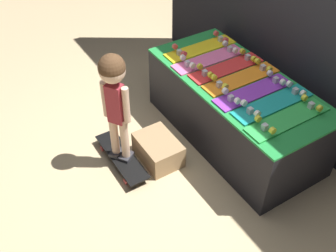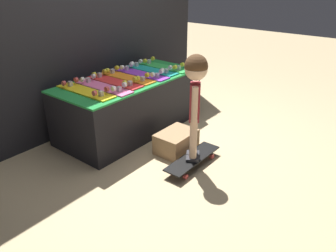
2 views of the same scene
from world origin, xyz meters
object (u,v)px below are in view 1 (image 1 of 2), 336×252
object	(u,v)px
skateboard_purple_on_rack	(254,91)
storage_box	(158,150)
skateboard_red_on_rack	(227,67)
skateboard_teal_on_rack	(273,103)
skateboard_green_on_rack	(288,118)
child	(114,90)
skateboard_yellow_on_rack	(200,48)
skateboard_on_floor	(122,157)
skateboard_pink_on_rack	(209,58)
skateboard_orange_on_rack	(241,78)

from	to	relation	value
skateboard_purple_on_rack	storage_box	size ratio (longest dim) A/B	1.71
skateboard_red_on_rack	storage_box	xyz separation A→B (m)	(0.11, -0.80, -0.56)
skateboard_red_on_rack	skateboard_teal_on_rack	world-z (taller)	same
skateboard_red_on_rack	skateboard_green_on_rack	bearing A→B (deg)	-3.09
skateboard_green_on_rack	child	xyz separation A→B (m)	(-0.85, -1.07, 0.16)
storage_box	skateboard_yellow_on_rack	bearing A→B (deg)	122.87
skateboard_yellow_on_rack	skateboard_on_floor	size ratio (longest dim) A/B	1.03
skateboard_yellow_on_rack	skateboard_purple_on_rack	bearing A→B (deg)	-2.42
skateboard_yellow_on_rack	storage_box	distance (m)	1.11
child	skateboard_green_on_rack	bearing A→B (deg)	18.45
skateboard_pink_on_rack	skateboard_red_on_rack	size ratio (longest dim) A/B	1.00
skateboard_teal_on_rack	skateboard_green_on_rack	size ratio (longest dim) A/B	1.00
skateboard_purple_on_rack	storage_box	distance (m)	1.00
skateboard_on_floor	skateboard_purple_on_rack	bearing A→B (deg)	67.86
skateboard_red_on_rack	storage_box	size ratio (longest dim) A/B	1.71
skateboard_purple_on_rack	child	world-z (taller)	child
skateboard_purple_on_rack	skateboard_on_floor	distance (m)	1.31
skateboard_red_on_rack	child	bearing A→B (deg)	-91.32
skateboard_teal_on_rack	storage_box	world-z (taller)	skateboard_teal_on_rack
skateboard_pink_on_rack	skateboard_orange_on_rack	distance (m)	0.42
skateboard_purple_on_rack	storage_box	xyz separation A→B (m)	(-0.31, -0.77, -0.56)
skateboard_pink_on_rack	skateboard_teal_on_rack	bearing A→B (deg)	2.57
skateboard_yellow_on_rack	skateboard_pink_on_rack	world-z (taller)	same
skateboard_on_floor	child	world-z (taller)	child
skateboard_purple_on_rack	child	distance (m)	1.17
skateboard_purple_on_rack	child	xyz separation A→B (m)	(-0.44, -1.08, 0.16)
skateboard_yellow_on_rack	skateboard_purple_on_rack	distance (m)	0.83
skateboard_yellow_on_rack	storage_box	xyz separation A→B (m)	(0.52, -0.80, -0.56)
skateboard_pink_on_rack	skateboard_purple_on_rack	distance (m)	0.62
skateboard_yellow_on_rack	skateboard_red_on_rack	xyz separation A→B (m)	(0.41, 0.00, 0.00)
skateboard_pink_on_rack	skateboard_on_floor	size ratio (longest dim) A/B	1.03
skateboard_pink_on_rack	storage_box	size ratio (longest dim) A/B	1.71
skateboard_pink_on_rack	skateboard_red_on_rack	bearing A→B (deg)	12.64
skateboard_pink_on_rack	skateboard_green_on_rack	bearing A→B (deg)	0.09
child	storage_box	xyz separation A→B (m)	(0.13, 0.31, -0.71)
child	skateboard_pink_on_rack	bearing A→B (deg)	66.60
skateboard_orange_on_rack	skateboard_green_on_rack	bearing A→B (deg)	-4.43
skateboard_teal_on_rack	storage_box	distance (m)	1.10
skateboard_pink_on_rack	storage_box	bearing A→B (deg)	-67.58
skateboard_red_on_rack	child	xyz separation A→B (m)	(-0.03, -1.11, 0.16)
child	storage_box	bearing A→B (deg)	33.82
skateboard_green_on_rack	skateboard_purple_on_rack	bearing A→B (deg)	178.78
skateboard_purple_on_rack	skateboard_teal_on_rack	bearing A→B (deg)	7.35
skateboard_purple_on_rack	skateboard_red_on_rack	bearing A→B (deg)	175.04
skateboard_green_on_rack	skateboard_on_floor	distance (m)	1.49
skateboard_yellow_on_rack	skateboard_on_floor	distance (m)	1.32
skateboard_teal_on_rack	skateboard_green_on_rack	distance (m)	0.21
skateboard_red_on_rack	storage_box	world-z (taller)	skateboard_red_on_rack
skateboard_purple_on_rack	skateboard_yellow_on_rack	bearing A→B (deg)	177.58
skateboard_pink_on_rack	skateboard_orange_on_rack	size ratio (longest dim) A/B	1.00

